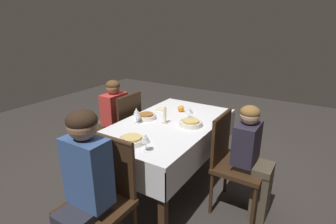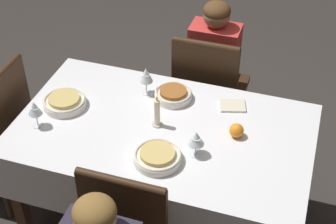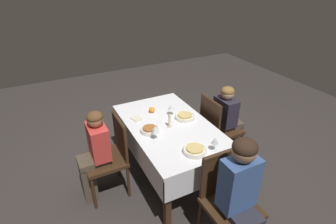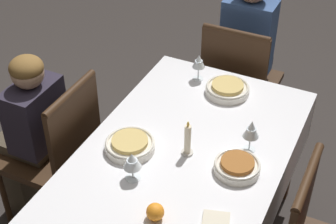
% 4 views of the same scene
% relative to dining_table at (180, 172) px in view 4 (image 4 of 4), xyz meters
% --- Properties ---
extents(dining_table, '(1.50, 0.88, 0.72)m').
position_rel_dining_table_xyz_m(dining_table, '(0.00, 0.00, 0.00)').
color(dining_table, silver).
rests_on(dining_table, ground_plane).
extents(chair_west, '(0.43, 0.43, 0.92)m').
position_rel_dining_table_xyz_m(chair_west, '(-0.99, -0.06, -0.12)').
color(chair_west, '#382314').
rests_on(chair_west, ground_plane).
extents(chair_south, '(0.43, 0.43, 0.92)m').
position_rel_dining_table_xyz_m(chair_south, '(0.01, -0.69, -0.12)').
color(chair_south, '#382314').
rests_on(chair_south, ground_plane).
extents(person_adult_denim, '(0.34, 0.30, 1.18)m').
position_rel_dining_table_xyz_m(person_adult_denim, '(-1.15, -0.06, 0.04)').
color(person_adult_denim, '#282833').
rests_on(person_adult_denim, ground_plane).
extents(person_child_dark, '(0.30, 0.33, 1.03)m').
position_rel_dining_table_xyz_m(person_child_dark, '(0.01, -0.86, -0.06)').
color(person_child_dark, '#4C4233').
rests_on(person_child_dark, ground_plane).
extents(bowl_west, '(0.23, 0.23, 0.06)m').
position_rel_dining_table_xyz_m(bowl_west, '(-0.55, 0.02, 0.12)').
color(bowl_west, silver).
rests_on(bowl_west, dining_table).
extents(wine_glass_west, '(0.07, 0.07, 0.15)m').
position_rel_dining_table_xyz_m(wine_glass_west, '(-0.61, -0.17, 0.20)').
color(wine_glass_west, white).
rests_on(wine_glass_west, dining_table).
extents(bowl_north, '(0.20, 0.20, 0.06)m').
position_rel_dining_table_xyz_m(bowl_north, '(-0.03, 0.26, 0.12)').
color(bowl_north, silver).
rests_on(bowl_north, dining_table).
extents(wine_glass_north, '(0.07, 0.07, 0.16)m').
position_rel_dining_table_xyz_m(wine_glass_north, '(-0.18, 0.26, 0.21)').
color(wine_glass_north, white).
rests_on(wine_glass_north, dining_table).
extents(bowl_south, '(0.23, 0.23, 0.06)m').
position_rel_dining_table_xyz_m(bowl_south, '(0.05, -0.23, 0.12)').
color(bowl_south, silver).
rests_on(bowl_south, dining_table).
extents(wine_glass_south, '(0.08, 0.08, 0.14)m').
position_rel_dining_table_xyz_m(wine_glass_south, '(0.21, -0.13, 0.19)').
color(wine_glass_south, white).
rests_on(wine_glass_south, dining_table).
extents(candle_centerpiece, '(0.05, 0.05, 0.18)m').
position_rel_dining_table_xyz_m(candle_centerpiece, '(-0.04, 0.02, 0.16)').
color(candle_centerpiece, beige).
rests_on(candle_centerpiece, dining_table).
extents(orange_fruit, '(0.07, 0.07, 0.07)m').
position_rel_dining_table_xyz_m(orange_fruit, '(0.36, 0.06, 0.13)').
color(orange_fruit, orange).
rests_on(orange_fruit, dining_table).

